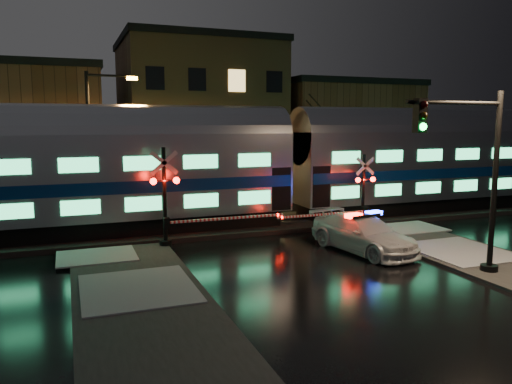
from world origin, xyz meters
TOP-DOWN VIEW (x-y plane):
  - ground at (0.00, 0.00)m, footprint 120.00×120.00m
  - ballast at (0.00, 5.00)m, footprint 90.00×4.20m
  - sidewalk_left at (-6.50, -6.00)m, footprint 4.00×20.00m
  - building_mid at (2.00, 22.50)m, footprint 12.00×11.00m
  - building_right at (15.00, 22.00)m, footprint 12.00×10.00m
  - train at (2.41, 5.00)m, footprint 51.00×3.12m
  - police_car at (3.00, -1.18)m, footprint 3.00×5.46m
  - crossing_signal_right at (4.90, 2.30)m, footprint 5.37×0.64m
  - crossing_signal_left at (-4.25, 2.31)m, footprint 6.11×0.67m
  - traffic_light at (4.48, -5.49)m, footprint 4.16×0.73m
  - streetlight at (-6.99, 9.00)m, footprint 2.67×0.28m

SIDE VIEW (x-z plane):
  - ground at x=0.00m, z-range 0.00..0.00m
  - sidewalk_left at x=-6.50m, z-range 0.00..0.12m
  - ballast at x=0.00m, z-range 0.00..0.24m
  - police_car at x=3.00m, z-range -0.08..1.59m
  - crossing_signal_right at x=4.90m, z-range -0.33..3.47m
  - crossing_signal_left at x=-4.25m, z-range -0.37..3.96m
  - train at x=2.41m, z-range 0.42..6.35m
  - traffic_light at x=4.48m, z-range 0.20..6.63m
  - building_right at x=15.00m, z-range 0.00..8.50m
  - streetlight at x=-6.99m, z-range 0.61..8.59m
  - building_mid at x=2.00m, z-range 0.00..11.50m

